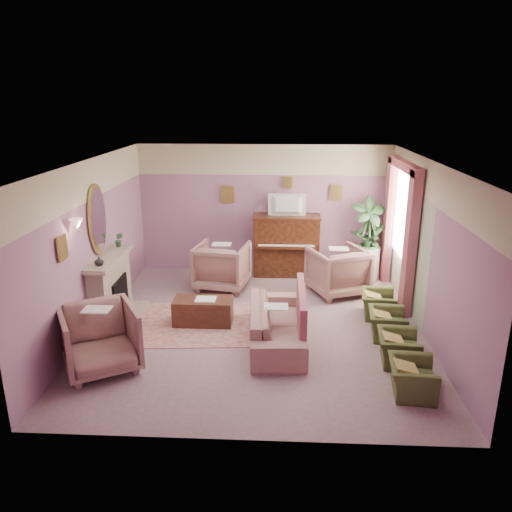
{
  "coord_description": "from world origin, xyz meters",
  "views": [
    {
      "loc": [
        0.37,
        -7.79,
        3.74
      ],
      "look_at": [
        -0.05,
        0.4,
        1.13
      ],
      "focal_mm": 35.0,
      "sensor_mm": 36.0,
      "label": 1
    }
  ],
  "objects_px": {
    "olive_chair_a": "(412,373)",
    "side_table": "(367,262)",
    "coffee_table": "(203,311)",
    "olive_chair_c": "(387,320)",
    "olive_chair_b": "(398,344)",
    "floral_armchair_front": "(100,336)",
    "olive_chair_d": "(378,300)",
    "sofa": "(276,317)",
    "piano": "(286,246)",
    "floral_armchair_left": "(222,263)",
    "television": "(287,204)",
    "floral_armchair_right": "(338,268)"
  },
  "relations": [
    {
      "from": "piano",
      "to": "sofa",
      "type": "bearing_deg",
      "value": -93.27
    },
    {
      "from": "television",
      "to": "coffee_table",
      "type": "relative_size",
      "value": 0.8
    },
    {
      "from": "side_table",
      "to": "piano",
      "type": "bearing_deg",
      "value": 175.34
    },
    {
      "from": "olive_chair_d",
      "to": "olive_chair_c",
      "type": "bearing_deg",
      "value": -90.0
    },
    {
      "from": "piano",
      "to": "olive_chair_a",
      "type": "xyz_separation_m",
      "value": [
        1.63,
        -4.61,
        -0.35
      ]
    },
    {
      "from": "side_table",
      "to": "sofa",
      "type": "bearing_deg",
      "value": -122.09
    },
    {
      "from": "floral_armchair_left",
      "to": "side_table",
      "type": "distance_m",
      "value": 3.15
    },
    {
      "from": "olive_chair_b",
      "to": "floral_armchair_front",
      "type": "bearing_deg",
      "value": -174.49
    },
    {
      "from": "sofa",
      "to": "olive_chair_a",
      "type": "distance_m",
      "value": 2.28
    },
    {
      "from": "floral_armchair_front",
      "to": "olive_chair_b",
      "type": "height_order",
      "value": "floral_armchair_front"
    },
    {
      "from": "piano",
      "to": "olive_chair_c",
      "type": "bearing_deg",
      "value": -61.31
    },
    {
      "from": "coffee_table",
      "to": "sofa",
      "type": "height_order",
      "value": "sofa"
    },
    {
      "from": "floral_armchair_front",
      "to": "piano",
      "type": "bearing_deg",
      "value": 57.56
    },
    {
      "from": "coffee_table",
      "to": "olive_chair_b",
      "type": "distance_m",
      "value": 3.29
    },
    {
      "from": "olive_chair_a",
      "to": "olive_chair_d",
      "type": "height_order",
      "value": "same"
    },
    {
      "from": "television",
      "to": "olive_chair_c",
      "type": "xyz_separation_m",
      "value": [
        1.63,
        -2.92,
        -1.3
      ]
    },
    {
      "from": "coffee_table",
      "to": "olive_chair_d",
      "type": "distance_m",
      "value": 3.11
    },
    {
      "from": "olive_chair_b",
      "to": "side_table",
      "type": "xyz_separation_m",
      "value": [
        0.12,
        3.65,
        0.05
      ]
    },
    {
      "from": "olive_chair_a",
      "to": "side_table",
      "type": "relative_size",
      "value": 0.99
    },
    {
      "from": "floral_armchair_front",
      "to": "olive_chair_c",
      "type": "bearing_deg",
      "value": 16.02
    },
    {
      "from": "sofa",
      "to": "piano",
      "type": "bearing_deg",
      "value": 86.73
    },
    {
      "from": "piano",
      "to": "floral_armchair_right",
      "type": "height_order",
      "value": "piano"
    },
    {
      "from": "olive_chair_c",
      "to": "coffee_table",
      "type": "bearing_deg",
      "value": 173.5
    },
    {
      "from": "piano",
      "to": "floral_armchair_right",
      "type": "bearing_deg",
      "value": -47.01
    },
    {
      "from": "sofa",
      "to": "side_table",
      "type": "relative_size",
      "value": 3.01
    },
    {
      "from": "olive_chair_d",
      "to": "floral_armchair_left",
      "type": "bearing_deg",
      "value": 156.8
    },
    {
      "from": "coffee_table",
      "to": "floral_armchair_right",
      "type": "relative_size",
      "value": 0.96
    },
    {
      "from": "sofa",
      "to": "olive_chair_d",
      "type": "height_order",
      "value": "sofa"
    },
    {
      "from": "olive_chair_c",
      "to": "piano",
      "type": "bearing_deg",
      "value": 118.69
    },
    {
      "from": "floral_armchair_left",
      "to": "piano",
      "type": "bearing_deg",
      "value": 34.24
    },
    {
      "from": "sofa",
      "to": "olive_chair_b",
      "type": "height_order",
      "value": "sofa"
    },
    {
      "from": "sofa",
      "to": "floral_armchair_left",
      "type": "distance_m",
      "value": 2.59
    },
    {
      "from": "sofa",
      "to": "coffee_table",
      "type": "bearing_deg",
      "value": 154.41
    },
    {
      "from": "floral_armchair_right",
      "to": "floral_armchair_front",
      "type": "xyz_separation_m",
      "value": [
        -3.68,
        -3.12,
        0.0
      ]
    },
    {
      "from": "television",
      "to": "coffee_table",
      "type": "distance_m",
      "value": 3.25
    },
    {
      "from": "floral_armchair_left",
      "to": "side_table",
      "type": "height_order",
      "value": "floral_armchair_left"
    },
    {
      "from": "floral_armchair_front",
      "to": "olive_chair_a",
      "type": "distance_m",
      "value": 4.32
    },
    {
      "from": "sofa",
      "to": "olive_chair_c",
      "type": "bearing_deg",
      "value": 7.99
    },
    {
      "from": "floral_armchair_left",
      "to": "olive_chair_b",
      "type": "relative_size",
      "value": 1.51
    },
    {
      "from": "floral_armchair_left",
      "to": "olive_chair_a",
      "type": "bearing_deg",
      "value": -51.7
    },
    {
      "from": "coffee_table",
      "to": "olive_chair_c",
      "type": "relative_size",
      "value": 1.45
    },
    {
      "from": "olive_chair_b",
      "to": "olive_chair_d",
      "type": "xyz_separation_m",
      "value": [
        0.0,
        1.64,
        0.0
      ]
    },
    {
      "from": "floral_armchair_left",
      "to": "sofa",
      "type": "bearing_deg",
      "value": -64.22
    },
    {
      "from": "floral_armchair_left",
      "to": "floral_armchair_front",
      "type": "bearing_deg",
      "value": -112.35
    },
    {
      "from": "piano",
      "to": "side_table",
      "type": "bearing_deg",
      "value": -4.66
    },
    {
      "from": "olive_chair_c",
      "to": "side_table",
      "type": "xyz_separation_m",
      "value": [
        0.12,
        2.83,
        0.05
      ]
    },
    {
      "from": "television",
      "to": "coffee_table",
      "type": "bearing_deg",
      "value": -119.32
    },
    {
      "from": "coffee_table",
      "to": "olive_chair_b",
      "type": "xyz_separation_m",
      "value": [
        3.07,
        -1.17,
        0.07
      ]
    },
    {
      "from": "piano",
      "to": "floral_armchair_front",
      "type": "distance_m",
      "value": 4.98
    },
    {
      "from": "television",
      "to": "floral_armchair_right",
      "type": "distance_m",
      "value": 1.8
    }
  ]
}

